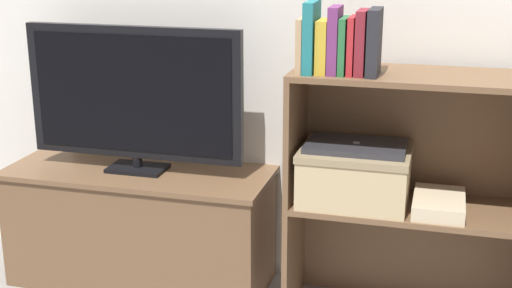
{
  "coord_description": "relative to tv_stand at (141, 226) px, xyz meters",
  "views": [
    {
      "loc": [
        0.65,
        -2.2,
        1.36
      ],
      "look_at": [
        0.0,
        0.17,
        0.62
      ],
      "focal_mm": 50.0,
      "sensor_mm": 36.0,
      "label": 1
    }
  ],
  "objects": [
    {
      "name": "storage_basket_left",
      "position": [
        0.84,
        -0.04,
        0.31
      ],
      "size": [
        0.38,
        0.31,
        0.19
      ],
      "color": "tan",
      "rests_on": "bookshelf_lower_tier"
    },
    {
      "name": "book_crimson",
      "position": [
        0.82,
        -0.09,
        0.76
      ],
      "size": [
        0.02,
        0.12,
        0.19
      ],
      "color": "#B22328",
      "rests_on": "bookshelf_upper_tier"
    },
    {
      "name": "tv",
      "position": [
        -0.0,
        -0.0,
        0.53
      ],
      "size": [
        0.85,
        0.14,
        0.56
      ],
      "color": "black",
      "rests_on": "tv_stand"
    },
    {
      "name": "book_forest",
      "position": [
        0.8,
        -0.09,
        0.76
      ],
      "size": [
        0.02,
        0.13,
        0.18
      ],
      "color": "#286638",
      "rests_on": "bookshelf_upper_tier"
    },
    {
      "name": "bookshelf_lower_tier",
      "position": [
        1.04,
        0.04,
        0.05
      ],
      "size": [
        0.85,
        0.34,
        0.44
      ],
      "color": "brown",
      "rests_on": "ground_plane"
    },
    {
      "name": "book_tan",
      "position": [
        0.66,
        -0.09,
        0.76
      ],
      "size": [
        0.02,
        0.14,
        0.18
      ],
      "color": "tan",
      "rests_on": "bookshelf_upper_tier"
    },
    {
      "name": "book_maroon",
      "position": [
        0.85,
        -0.09,
        0.77
      ],
      "size": [
        0.03,
        0.12,
        0.21
      ],
      "color": "maroon",
      "rests_on": "bookshelf_upper_tier"
    },
    {
      "name": "book_charcoal",
      "position": [
        0.89,
        -0.09,
        0.78
      ],
      "size": [
        0.04,
        0.14,
        0.22
      ],
      "color": "#232328",
      "rests_on": "bookshelf_upper_tier"
    },
    {
      "name": "book_mustard",
      "position": [
        0.73,
        -0.09,
        0.76
      ],
      "size": [
        0.04,
        0.12,
        0.17
      ],
      "color": "gold",
      "rests_on": "bookshelf_upper_tier"
    },
    {
      "name": "bookshelf_upper_tier",
      "position": [
        1.04,
        0.04,
        0.5
      ],
      "size": [
        0.85,
        0.34,
        0.46
      ],
      "color": "brown",
      "rests_on": "bookshelf_lower_tier"
    },
    {
      "name": "book_plum",
      "position": [
        0.76,
        -0.09,
        0.78
      ],
      "size": [
        0.03,
        0.12,
        0.22
      ],
      "color": "#6B2D66",
      "rests_on": "bookshelf_upper_tier"
    },
    {
      "name": "laptop",
      "position": [
        0.84,
        -0.04,
        0.41
      ],
      "size": [
        0.34,
        0.23,
        0.02
      ],
      "color": "#2D2D33",
      "rests_on": "storage_basket_left"
    },
    {
      "name": "tv_stand",
      "position": [
        0.0,
        0.0,
        0.0
      ],
      "size": [
        1.03,
        0.4,
        0.47
      ],
      "color": "brown",
      "rests_on": "ground_plane"
    },
    {
      "name": "book_teal",
      "position": [
        0.69,
        -0.09,
        0.79
      ],
      "size": [
        0.03,
        0.15,
        0.23
      ],
      "color": "#1E7075",
      "rests_on": "bookshelf_upper_tier"
    },
    {
      "name": "magazine_stack",
      "position": [
        1.13,
        -0.05,
        0.23
      ],
      "size": [
        0.17,
        0.25,
        0.05
      ],
      "color": "beige",
      "rests_on": "bookshelf_lower_tier"
    }
  ]
}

